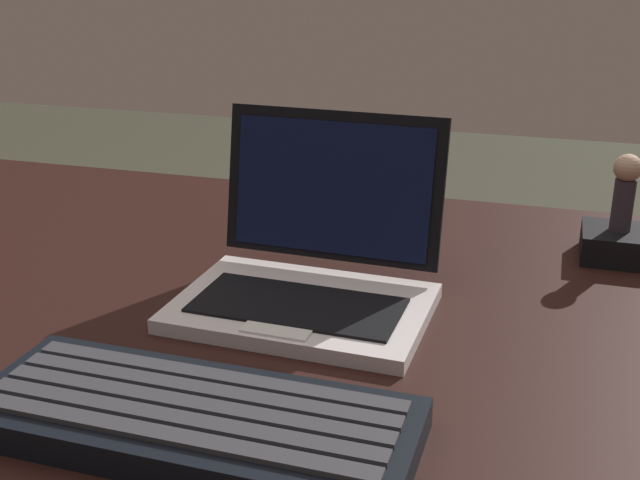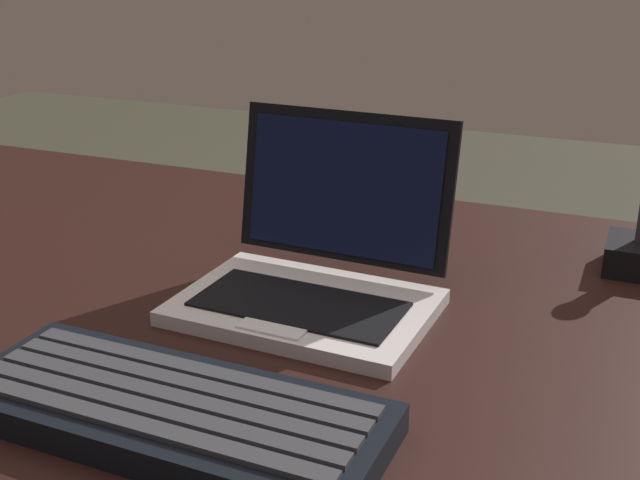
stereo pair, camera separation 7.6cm
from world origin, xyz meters
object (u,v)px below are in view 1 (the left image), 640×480
(external_keyboard, at_px, (193,419))
(figurine, at_px, (625,188))
(figurine_stand, at_px, (617,244))
(laptop_front, at_px, (311,270))

(external_keyboard, bearing_deg, figurine, 55.48)
(figurine_stand, bearing_deg, laptop_front, -144.21)
(external_keyboard, xyz_separation_m, figurine_stand, (0.32, 0.47, 0.00))
(external_keyboard, distance_m, figurine, 0.58)
(laptop_front, xyz_separation_m, figurine, (0.31, 0.22, 0.05))
(external_keyboard, xyz_separation_m, figurine, (0.32, 0.47, 0.07))
(external_keyboard, height_order, figurine, figurine)
(laptop_front, xyz_separation_m, external_keyboard, (-0.02, -0.25, -0.02))
(figurine_stand, xyz_separation_m, figurine, (0.00, 0.00, 0.07))
(external_keyboard, distance_m, figurine_stand, 0.57)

